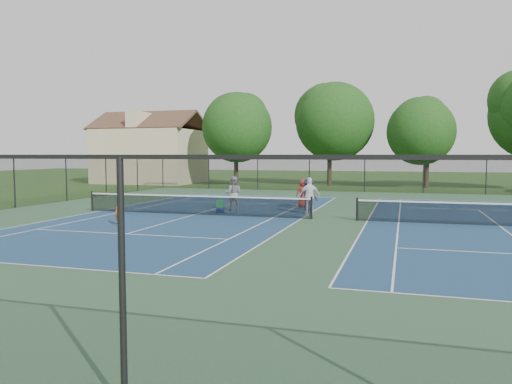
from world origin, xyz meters
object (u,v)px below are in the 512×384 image
(tree_back_b, at_px, (330,118))
(tree_back_c, at_px, (428,127))
(tree_back_a, at_px, (236,124))
(ball_hopper, at_px, (220,204))
(instructor, at_px, (233,194))
(ball_crate, at_px, (220,210))
(bystander_c, at_px, (303,193))
(child_player, at_px, (119,213))
(bystander_a, at_px, (310,196))
(clapboard_house, at_px, (151,154))
(bystander_b, at_px, (308,195))

(tree_back_b, height_order, tree_back_c, tree_back_b)
(tree_back_a, relative_size, ball_hopper, 24.39)
(tree_back_a, distance_m, instructor, 23.51)
(ball_crate, bearing_deg, ball_hopper, 0.00)
(tree_back_a, bearing_deg, tree_back_c, 3.18)
(bystander_c, distance_m, ball_hopper, 5.37)
(bystander_c, bearing_deg, child_player, 33.52)
(ball_hopper, bearing_deg, child_player, -114.70)
(tree_back_c, relative_size, child_player, 7.82)
(bystander_a, distance_m, ball_crate, 4.66)
(child_player, distance_m, ball_crate, 6.04)
(tree_back_c, distance_m, ball_hopper, 26.85)
(tree_back_a, distance_m, child_player, 29.32)
(bystander_a, distance_m, ball_hopper, 4.61)
(clapboard_house, bearing_deg, instructor, -52.77)
(clapboard_house, height_order, bystander_a, clapboard_house)
(clapboard_house, relative_size, instructor, 5.80)
(bystander_c, bearing_deg, clapboard_house, -68.23)
(child_player, distance_m, instructor, 7.27)
(tree_back_a, bearing_deg, bystander_c, -60.93)
(clapboard_house, height_order, child_player, clapboard_house)
(tree_back_b, xyz_separation_m, ball_crate, (-2.00, -24.98, -6.44))
(bystander_c, height_order, ball_crate, bystander_c)
(child_player, distance_m, ball_hopper, 6.03)
(tree_back_b, bearing_deg, instructor, -94.11)
(tree_back_a, bearing_deg, child_player, -81.05)
(child_player, height_order, bystander_b, bystander_b)
(instructor, xyz_separation_m, ball_crate, (-0.30, -1.22, -0.78))
(tree_back_b, relative_size, bystander_c, 6.15)
(clapboard_house, relative_size, bystander_a, 5.77)
(bystander_a, bearing_deg, instructor, -32.44)
(tree_back_c, distance_m, bystander_a, 24.39)
(tree_back_c, relative_size, ball_hopper, 22.37)
(tree_back_a, distance_m, tree_back_c, 18.04)
(tree_back_a, relative_size, bystander_b, 5.34)
(ball_hopper, bearing_deg, tree_back_a, 106.94)
(instructor, bearing_deg, clapboard_house, -63.21)
(tree_back_c, relative_size, bystander_a, 4.49)
(tree_back_a, height_order, bystander_b, tree_back_a)
(tree_back_b, xyz_separation_m, ball_hopper, (-2.00, -24.98, -6.10))
(clapboard_house, xyz_separation_m, bystander_c, (20.52, -19.93, -2.28))
(tree_back_a, xyz_separation_m, child_player, (4.48, -28.45, -5.50))
(bystander_a, bearing_deg, bystander_c, -101.02)
(clapboard_house, xyz_separation_m, instructor, (17.29, -22.76, -2.16))
(tree_back_a, bearing_deg, ball_hopper, -73.06)
(tree_back_a, xyz_separation_m, bystander_c, (10.52, -18.93, -5.22))
(ball_hopper, bearing_deg, bystander_a, 11.50)
(bystander_c, bearing_deg, bystander_b, 87.55)
(bystander_b, bearing_deg, tree_back_c, -84.28)
(tree_back_c, xyz_separation_m, bystander_c, (-7.48, -19.93, -4.67))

